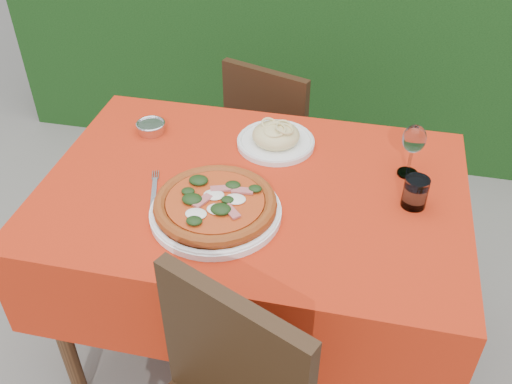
% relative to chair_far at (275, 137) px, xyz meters
% --- Properties ---
extents(ground, '(60.00, 60.00, 0.00)m').
position_rel_chair_far_xyz_m(ground, '(0.06, -0.71, -0.47)').
color(ground, '#68635E').
rests_on(ground, ground).
extents(dining_table, '(1.26, 0.86, 0.75)m').
position_rel_chair_far_xyz_m(dining_table, '(0.06, -0.71, 0.13)').
color(dining_table, '#4B2D18').
rests_on(dining_table, ground).
extents(chair_far, '(0.47, 0.47, 0.82)m').
position_rel_chair_far_xyz_m(chair_far, '(0.00, 0.00, 0.00)').
color(chair_far, black).
rests_on(chair_far, ground).
extents(pizza_plate, '(0.37, 0.37, 0.07)m').
position_rel_chair_far_xyz_m(pizza_plate, '(-0.01, -0.86, 0.31)').
color(pizza_plate, white).
rests_on(pizza_plate, dining_table).
extents(pasta_plate, '(0.25, 0.25, 0.07)m').
position_rel_chair_far_xyz_m(pasta_plate, '(0.09, -0.47, 0.31)').
color(pasta_plate, white).
rests_on(pasta_plate, dining_table).
extents(water_glass, '(0.07, 0.07, 0.09)m').
position_rel_chair_far_xyz_m(water_glass, '(0.53, -0.69, 0.32)').
color(water_glass, silver).
rests_on(water_glass, dining_table).
extents(wine_glass, '(0.07, 0.07, 0.17)m').
position_rel_chair_far_xyz_m(wine_glass, '(0.51, -0.54, 0.40)').
color(wine_glass, silver).
rests_on(wine_glass, dining_table).
extents(fork, '(0.08, 0.19, 0.01)m').
position_rel_chair_far_xyz_m(fork, '(-0.21, -0.80, 0.28)').
color(fork, silver).
rests_on(fork, dining_table).
extents(steel_ramekin, '(0.09, 0.09, 0.03)m').
position_rel_chair_far_xyz_m(steel_ramekin, '(-0.34, -0.49, 0.30)').
color(steel_ramekin, silver).
rests_on(steel_ramekin, dining_table).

